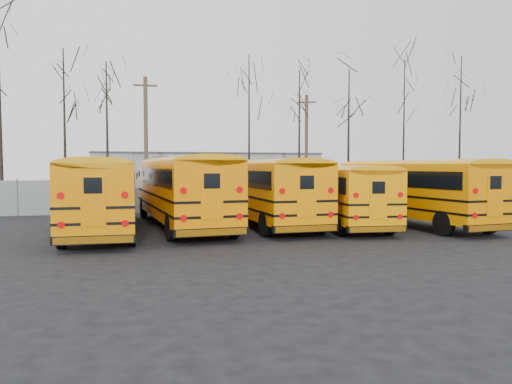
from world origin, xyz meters
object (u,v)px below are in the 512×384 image
object	(u,v)px
utility_pole_right	(306,147)
bus_e	(411,186)
bus_b	(184,186)
bus_d	(339,190)
bus_c	(266,186)
utility_pole_left	(146,141)
bus_a	(103,189)

from	to	relation	value
utility_pole_right	bus_e	bearing A→B (deg)	-68.54
bus_b	bus_d	size ratio (longest dim) A/B	1.14
bus_c	bus_d	xyz separation A→B (m)	(3.25, -1.01, -0.17)
bus_e	bus_b	bearing A→B (deg)	166.41
bus_c	utility_pole_left	distance (m)	12.59
utility_pole_left	bus_c	bearing A→B (deg)	-65.87
bus_a	bus_e	world-z (taller)	bus_a
bus_c	utility_pole_right	world-z (taller)	utility_pole_right
bus_c	bus_d	distance (m)	3.40
bus_a	bus_d	distance (m)	10.56
bus_a	bus_b	world-z (taller)	bus_b
bus_a	bus_e	xyz separation A→B (m)	(14.04, -0.67, -0.01)
bus_b	bus_d	bearing A→B (deg)	-12.13
bus_c	utility_pole_left	bearing A→B (deg)	112.42
bus_e	utility_pole_right	bearing A→B (deg)	82.64
bus_d	bus_b	bearing A→B (deg)	177.52
bus_b	bus_a	bearing A→B (deg)	-169.11
bus_a	bus_d	world-z (taller)	bus_a
bus_d	utility_pole_right	distance (m)	15.82
bus_d	utility_pole_right	xyz separation A→B (m)	(4.11, 15.06, 2.57)
bus_a	bus_c	xyz separation A→B (m)	(7.31, 0.92, 0.01)
bus_b	utility_pole_left	size ratio (longest dim) A/B	1.38
bus_d	utility_pole_left	size ratio (longest dim) A/B	1.21
utility_pole_left	bus_b	bearing A→B (deg)	-84.07
bus_e	bus_a	bearing A→B (deg)	172.20
bus_c	bus_d	size ratio (longest dim) A/B	1.09
bus_d	bus_e	xyz separation A→B (m)	(3.49, -0.58, 0.16)
bus_e	bus_d	bearing A→B (deg)	165.50
utility_pole_left	utility_pole_right	world-z (taller)	utility_pole_left
bus_b	bus_d	world-z (taller)	bus_b
bus_a	bus_d	size ratio (longest dim) A/B	1.09
bus_a	bus_b	distance (m)	3.56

